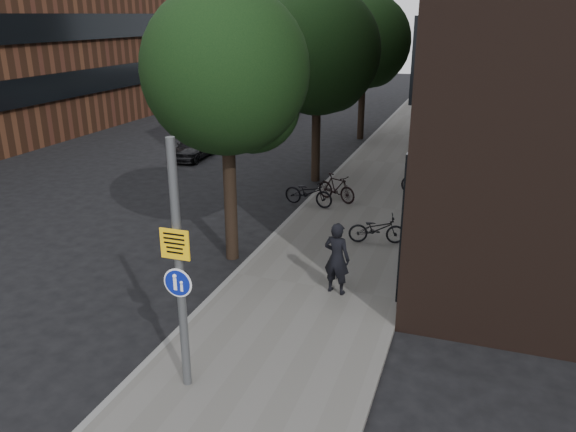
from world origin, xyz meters
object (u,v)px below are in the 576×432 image
at_px(signpost, 179,269).
at_px(parked_bike_facade_near, 377,229).
at_px(parked_car_near, 194,146).
at_px(pedestrian, 337,258).

bearing_deg(signpost, parked_bike_facade_near, 75.03).
distance_m(signpost, parked_car_near, 18.33).
relative_size(parked_bike_facade_near, parked_car_near, 0.49).
bearing_deg(parked_bike_facade_near, pedestrian, 159.64).
relative_size(pedestrian, parked_car_near, 0.53).
bearing_deg(parked_car_near, parked_bike_facade_near, -40.02).
bearing_deg(parked_car_near, signpost, -64.72).
xyz_separation_m(signpost, pedestrian, (1.72, 4.49, -1.45)).
bearing_deg(pedestrian, parked_bike_facade_near, -84.23).
height_order(signpost, parked_bike_facade_near, signpost).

